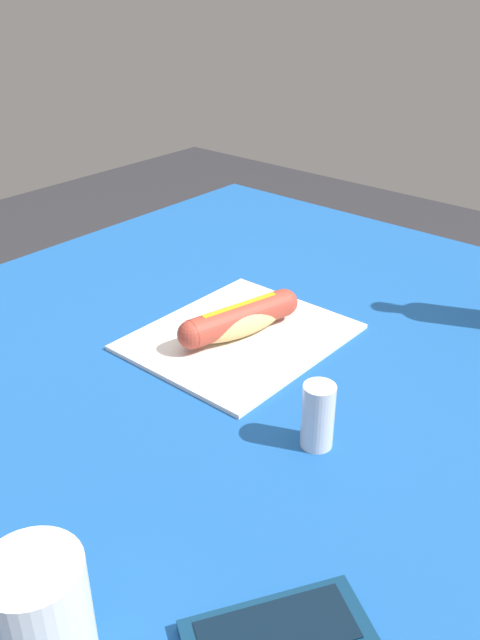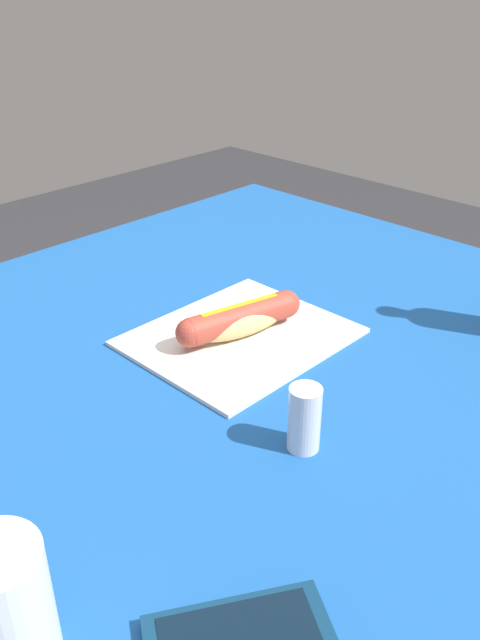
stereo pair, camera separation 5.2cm
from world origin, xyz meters
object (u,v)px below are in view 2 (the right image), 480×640
Objects in this scene: hot_dog at (240,319)px; cell_phone at (238,636)px; salt_shaker at (304,419)px; drinking_cup at (2,607)px.

cell_phone is (0.34, 0.33, -0.03)m from hot_dog.
hot_dog is at bearing -135.92° from cell_phone.
salt_shaker is (-0.22, -0.11, 0.03)m from cell_phone.
drinking_cup reaches higher than salt_shaker.
hot_dog is 2.51× the size of salt_shaker.
drinking_cup is at bearing -0.30° from salt_shaker.
salt_shaker reaches higher than cell_phone.
salt_shaker is at bearing 179.70° from drinking_cup.
hot_dog is 0.51m from drinking_cup.
hot_dog is 0.47m from cell_phone.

